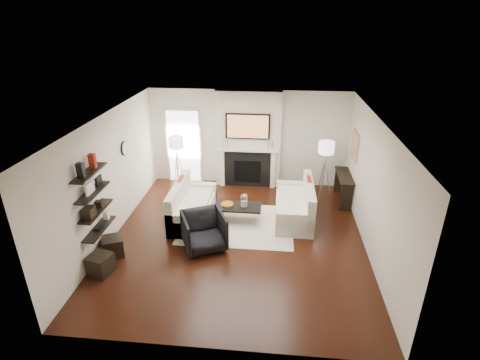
# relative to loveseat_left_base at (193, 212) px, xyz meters

# --- Properties ---
(room_envelope) EXTENTS (6.00, 6.00, 6.00)m
(room_envelope) POSITION_rel_loveseat_left_base_xyz_m (1.14, -0.71, 1.14)
(room_envelope) COLOR black
(room_envelope) RESTS_ON ground
(chimney_breast) EXTENTS (1.80, 0.25, 2.70)m
(chimney_breast) POSITION_rel_loveseat_left_base_xyz_m (1.14, 2.16, 1.14)
(chimney_breast) COLOR silver
(chimney_breast) RESTS_ON floor
(fireplace_surround) EXTENTS (1.30, 0.02, 1.04)m
(fireplace_surround) POSITION_rel_loveseat_left_base_xyz_m (1.14, 2.03, 0.31)
(fireplace_surround) COLOR black
(fireplace_surround) RESTS_ON floor
(firebox) EXTENTS (0.75, 0.02, 0.65)m
(firebox) POSITION_rel_loveseat_left_base_xyz_m (1.14, 2.02, 0.24)
(firebox) COLOR black
(firebox) RESTS_ON floor
(mantel_pilaster_l) EXTENTS (0.12, 0.08, 1.10)m
(mantel_pilaster_l) POSITION_rel_loveseat_left_base_xyz_m (0.42, 2.00, 0.34)
(mantel_pilaster_l) COLOR white
(mantel_pilaster_l) RESTS_ON floor
(mantel_pilaster_r) EXTENTS (0.12, 0.08, 1.10)m
(mantel_pilaster_r) POSITION_rel_loveseat_left_base_xyz_m (1.86, 2.00, 0.34)
(mantel_pilaster_r) COLOR white
(mantel_pilaster_r) RESTS_ON floor
(mantel_shelf) EXTENTS (1.70, 0.18, 0.07)m
(mantel_shelf) POSITION_rel_loveseat_left_base_xyz_m (1.14, 1.98, 0.91)
(mantel_shelf) COLOR white
(mantel_shelf) RESTS_ON chimney_breast
(tv_body) EXTENTS (1.20, 0.06, 0.70)m
(tv_body) POSITION_rel_loveseat_left_base_xyz_m (1.14, 2.00, 1.57)
(tv_body) COLOR black
(tv_body) RESTS_ON chimney_breast
(tv_screen) EXTENTS (1.10, 0.00, 0.62)m
(tv_screen) POSITION_rel_loveseat_left_base_xyz_m (1.14, 1.97, 1.57)
(tv_screen) COLOR #BF723F
(tv_screen) RESTS_ON tv_body
(candlestick_l_tall) EXTENTS (0.04, 0.04, 0.30)m
(candlestick_l_tall) POSITION_rel_loveseat_left_base_xyz_m (0.59, 1.99, 1.09)
(candlestick_l_tall) COLOR silver
(candlestick_l_tall) RESTS_ON mantel_shelf
(candlestick_l_short) EXTENTS (0.04, 0.04, 0.24)m
(candlestick_l_short) POSITION_rel_loveseat_left_base_xyz_m (0.46, 1.99, 1.06)
(candlestick_l_short) COLOR silver
(candlestick_l_short) RESTS_ON mantel_shelf
(candlestick_r_tall) EXTENTS (0.04, 0.04, 0.30)m
(candlestick_r_tall) POSITION_rel_loveseat_left_base_xyz_m (1.69, 1.99, 1.09)
(candlestick_r_tall) COLOR silver
(candlestick_r_tall) RESTS_ON mantel_shelf
(candlestick_r_short) EXTENTS (0.04, 0.04, 0.24)m
(candlestick_r_short) POSITION_rel_loveseat_left_base_xyz_m (1.82, 1.99, 1.06)
(candlestick_r_short) COLOR silver
(candlestick_r_short) RESTS_ON mantel_shelf
(hallway_panel) EXTENTS (0.90, 0.02, 2.10)m
(hallway_panel) POSITION_rel_loveseat_left_base_xyz_m (-0.71, 2.27, 0.84)
(hallway_panel) COLOR white
(hallway_panel) RESTS_ON floor
(door_trim_l) EXTENTS (0.06, 0.06, 2.16)m
(door_trim_l) POSITION_rel_loveseat_left_base_xyz_m (-1.19, 2.25, 0.84)
(door_trim_l) COLOR white
(door_trim_l) RESTS_ON floor
(door_trim_r) EXTENTS (0.06, 0.06, 2.16)m
(door_trim_r) POSITION_rel_loveseat_left_base_xyz_m (-0.23, 2.25, 0.84)
(door_trim_r) COLOR white
(door_trim_r) RESTS_ON floor
(door_trim_top) EXTENTS (1.02, 0.06, 0.06)m
(door_trim_top) POSITION_rel_loveseat_left_base_xyz_m (-0.71, 2.25, 1.92)
(door_trim_top) COLOR white
(door_trim_top) RESTS_ON wall_back
(rug) EXTENTS (2.60, 2.00, 0.01)m
(rug) POSITION_rel_loveseat_left_base_xyz_m (1.07, -0.12, -0.20)
(rug) COLOR beige
(rug) RESTS_ON floor
(loveseat_left_base) EXTENTS (0.85, 1.80, 0.42)m
(loveseat_left_base) POSITION_rel_loveseat_left_base_xyz_m (0.00, 0.00, 0.00)
(loveseat_left_base) COLOR beige
(loveseat_left_base) RESTS_ON floor
(loveseat_left_back) EXTENTS (0.18, 1.80, 0.80)m
(loveseat_left_back) POSITION_rel_loveseat_left_base_xyz_m (-0.33, 0.00, 0.32)
(loveseat_left_back) COLOR beige
(loveseat_left_back) RESTS_ON floor
(loveseat_left_arm_n) EXTENTS (0.85, 0.18, 0.60)m
(loveseat_left_arm_n) POSITION_rel_loveseat_left_base_xyz_m (0.00, -0.81, 0.09)
(loveseat_left_arm_n) COLOR beige
(loveseat_left_arm_n) RESTS_ON floor
(loveseat_left_arm_s) EXTENTS (0.85, 0.18, 0.60)m
(loveseat_left_arm_s) POSITION_rel_loveseat_left_base_xyz_m (0.00, 0.81, 0.09)
(loveseat_left_arm_s) COLOR beige
(loveseat_left_arm_s) RESTS_ON floor
(loveseat_left_cushion) EXTENTS (0.63, 1.44, 0.10)m
(loveseat_left_cushion) POSITION_rel_loveseat_left_base_xyz_m (0.05, 0.00, 0.26)
(loveseat_left_cushion) COLOR beige
(loveseat_left_cushion) RESTS_ON loveseat_left_base
(pillow_left_orange) EXTENTS (0.10, 0.42, 0.42)m
(pillow_left_orange) POSITION_rel_loveseat_left_base_xyz_m (-0.33, 0.30, 0.52)
(pillow_left_orange) COLOR maroon
(pillow_left_orange) RESTS_ON loveseat_left_cushion
(pillow_left_charcoal) EXTENTS (0.10, 0.40, 0.40)m
(pillow_left_charcoal) POSITION_rel_loveseat_left_base_xyz_m (-0.33, -0.30, 0.51)
(pillow_left_charcoal) COLOR black
(pillow_left_charcoal) RESTS_ON loveseat_left_cushion
(loveseat_right_base) EXTENTS (0.85, 1.80, 0.42)m
(loveseat_right_base) POSITION_rel_loveseat_left_base_xyz_m (2.40, 0.30, 0.00)
(loveseat_right_base) COLOR beige
(loveseat_right_base) RESTS_ON floor
(loveseat_right_back) EXTENTS (0.18, 1.80, 0.80)m
(loveseat_right_back) POSITION_rel_loveseat_left_base_xyz_m (2.73, 0.30, 0.32)
(loveseat_right_back) COLOR beige
(loveseat_right_back) RESTS_ON floor
(loveseat_right_arm_n) EXTENTS (0.85, 0.18, 0.60)m
(loveseat_right_arm_n) POSITION_rel_loveseat_left_base_xyz_m (2.40, -0.51, 0.09)
(loveseat_right_arm_n) COLOR beige
(loveseat_right_arm_n) RESTS_ON floor
(loveseat_right_arm_s) EXTENTS (0.85, 0.18, 0.60)m
(loveseat_right_arm_s) POSITION_rel_loveseat_left_base_xyz_m (2.40, 1.11, 0.09)
(loveseat_right_arm_s) COLOR beige
(loveseat_right_arm_s) RESTS_ON floor
(loveseat_right_cushion) EXTENTS (0.63, 1.44, 0.10)m
(loveseat_right_cushion) POSITION_rel_loveseat_left_base_xyz_m (2.35, 0.30, 0.26)
(loveseat_right_cushion) COLOR beige
(loveseat_right_cushion) RESTS_ON loveseat_right_base
(pillow_right_orange) EXTENTS (0.10, 0.42, 0.42)m
(pillow_right_orange) POSITION_rel_loveseat_left_base_xyz_m (2.73, 0.60, 0.52)
(pillow_right_orange) COLOR maroon
(pillow_right_orange) RESTS_ON loveseat_right_cushion
(pillow_right_charcoal) EXTENTS (0.10, 0.40, 0.40)m
(pillow_right_charcoal) POSITION_rel_loveseat_left_base_xyz_m (2.73, -0.00, 0.51)
(pillow_right_charcoal) COLOR black
(pillow_right_charcoal) RESTS_ON loveseat_right_cushion
(coffee_table) EXTENTS (1.10, 0.55, 0.04)m
(coffee_table) POSITION_rel_loveseat_left_base_xyz_m (1.07, 0.01, 0.19)
(coffee_table) COLOR black
(coffee_table) RESTS_ON floor
(coffee_leg_nw) EXTENTS (0.02, 0.02, 0.38)m
(coffee_leg_nw) POSITION_rel_loveseat_left_base_xyz_m (0.57, -0.21, -0.02)
(coffee_leg_nw) COLOR silver
(coffee_leg_nw) RESTS_ON floor
(coffee_leg_ne) EXTENTS (0.02, 0.02, 0.38)m
(coffee_leg_ne) POSITION_rel_loveseat_left_base_xyz_m (1.57, -0.21, -0.02)
(coffee_leg_ne) COLOR silver
(coffee_leg_ne) RESTS_ON floor
(coffee_leg_sw) EXTENTS (0.02, 0.02, 0.38)m
(coffee_leg_sw) POSITION_rel_loveseat_left_base_xyz_m (0.57, 0.23, -0.02)
(coffee_leg_sw) COLOR silver
(coffee_leg_sw) RESTS_ON floor
(coffee_leg_se) EXTENTS (0.02, 0.02, 0.38)m
(coffee_leg_se) POSITION_rel_loveseat_left_base_xyz_m (1.57, 0.23, -0.02)
(coffee_leg_se) COLOR silver
(coffee_leg_se) RESTS_ON floor
(hurricane_glass) EXTENTS (0.17, 0.17, 0.29)m
(hurricane_glass) POSITION_rel_loveseat_left_base_xyz_m (1.22, 0.01, 0.35)
(hurricane_glass) COLOR white
(hurricane_glass) RESTS_ON coffee_table
(hurricane_candle) EXTENTS (0.10, 0.10, 0.15)m
(hurricane_candle) POSITION_rel_loveseat_left_base_xyz_m (1.22, 0.01, 0.29)
(hurricane_candle) COLOR white
(hurricane_candle) RESTS_ON coffee_table
(copper_bowl) EXTENTS (0.30, 0.30, 0.05)m
(copper_bowl) POSITION_rel_loveseat_left_base_xyz_m (0.82, 0.01, 0.24)
(copper_bowl) COLOR #B47B1E
(copper_bowl) RESTS_ON coffee_table
(armchair) EXTENTS (1.09, 1.07, 0.87)m
(armchair) POSITION_rel_loveseat_left_base_xyz_m (0.47, -1.11, 0.22)
(armchair) COLOR black
(armchair) RESTS_ON floor
(lamp_left_post) EXTENTS (0.02, 0.02, 1.20)m
(lamp_left_post) POSITION_rel_loveseat_left_base_xyz_m (-0.71, 1.45, 0.39)
(lamp_left_post) COLOR silver
(lamp_left_post) RESTS_ON floor
(lamp_left_shade) EXTENTS (0.40, 0.40, 0.30)m
(lamp_left_shade) POSITION_rel_loveseat_left_base_xyz_m (-0.71, 1.45, 1.24)
(lamp_left_shade) COLOR white
(lamp_left_shade) RESTS_ON lamp_left_post
(lamp_left_leg_a) EXTENTS (0.25, 0.02, 1.23)m
(lamp_left_leg_a) POSITION_rel_loveseat_left_base_xyz_m (-0.60, 1.45, 0.39)
(lamp_left_leg_a) COLOR silver
(lamp_left_leg_a) RESTS_ON floor
(lamp_left_leg_b) EXTENTS (0.14, 0.22, 1.23)m
(lamp_left_leg_b) POSITION_rel_loveseat_left_base_xyz_m (-0.77, 1.55, 0.39)
(lamp_left_leg_b) COLOR silver
(lamp_left_leg_b) RESTS_ON floor
(lamp_left_leg_c) EXTENTS (0.14, 0.22, 1.23)m
(lamp_left_leg_c) POSITION_rel_loveseat_left_base_xyz_m (-0.77, 1.36, 0.39)
(lamp_left_leg_c) COLOR silver
(lamp_left_leg_c) RESTS_ON floor
(lamp_right_post) EXTENTS (0.02, 0.02, 1.20)m
(lamp_right_post) POSITION_rel_loveseat_left_base_xyz_m (3.19, 1.43, 0.39)
(lamp_right_post) COLOR silver
(lamp_right_post) RESTS_ON floor
(lamp_right_shade) EXTENTS (0.40, 0.40, 0.30)m
(lamp_right_shade) POSITION_rel_loveseat_left_base_xyz_m (3.19, 1.43, 1.24)
(lamp_right_shade) COLOR white
(lamp_right_shade) RESTS_ON lamp_right_post
(lamp_right_leg_a) EXTENTS (0.25, 0.02, 1.23)m
(lamp_right_leg_a) POSITION_rel_loveseat_left_base_xyz_m (3.30, 1.43, 0.39)
(lamp_right_leg_a) COLOR silver
(lamp_right_leg_a) RESTS_ON floor
(lamp_right_leg_b) EXTENTS (0.14, 0.22, 1.23)m
(lamp_right_leg_b) POSITION_rel_loveseat_left_base_xyz_m (3.13, 1.53, 0.39)
(lamp_right_leg_b) COLOR silver
(lamp_right_leg_b) RESTS_ON floor
(lamp_right_leg_c) EXTENTS (0.14, 0.22, 1.23)m
(lamp_right_leg_c) POSITION_rel_loveseat_left_base_xyz_m (3.13, 1.34, 0.39)
(lamp_right_leg_c) COLOR silver
(lamp_right_leg_c) RESTS_ON floor
(console_top) EXTENTS (0.35, 1.20, 0.04)m
(console_top) POSITION_rel_loveseat_left_base_xyz_m (3.71, 1.35, 0.52)
(console_top) COLOR black
(console_top) RESTS_ON floor
(console_leg_n) EXTENTS (0.30, 0.04, 0.71)m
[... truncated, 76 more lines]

